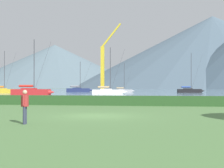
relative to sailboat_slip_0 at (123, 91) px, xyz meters
name	(u,v)px	position (x,y,z in m)	size (l,w,h in m)	color
ground_plane	(97,116)	(6.92, -76.13, -0.55)	(1000.00, 1000.00, 0.00)	#517A42
harbor_water	(151,90)	(6.92, 60.87, -0.55)	(320.00, 246.00, 0.00)	slate
hedge_line	(119,101)	(6.92, -65.13, -0.09)	(80.00, 1.20, 0.93)	#284C23
sailboat_slip_0	(123,91)	(0.00, 0.00, 0.00)	(6.66, 2.91, 8.88)	#9E9EA3
sailboat_slip_1	(32,91)	(-15.94, -31.20, 0.21)	(9.15, 2.85, 11.78)	red
sailboat_slip_2	(3,91)	(-31.27, -14.07, 0.15)	(8.28, 2.64, 11.49)	gold
sailboat_slip_3	(79,90)	(-15.63, 7.52, 0.18)	(9.00, 4.05, 10.03)	navy
sailboat_slip_5	(190,90)	(19.55, -0.09, 0.12)	(7.91, 2.78, 11.60)	black
sailboat_slip_6	(108,91)	(-0.81, -23.18, 0.12)	(8.09, 2.80, 10.78)	white
person_seated_viewer	(25,104)	(4.31, -80.88, 0.42)	(0.36, 0.57, 1.65)	#2D3347
dock_crane	(103,73)	(-2.34, -21.04, 4.48)	(5.44, 2.00, 16.73)	#333338
distant_hill_west_ridge	(212,52)	(72.46, 288.72, 41.35)	(328.04, 328.04, 83.80)	#4C6070
distant_hill_central_peak	(55,66)	(-130.67, 325.35, 28.95)	(250.07, 250.07, 59.00)	slate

